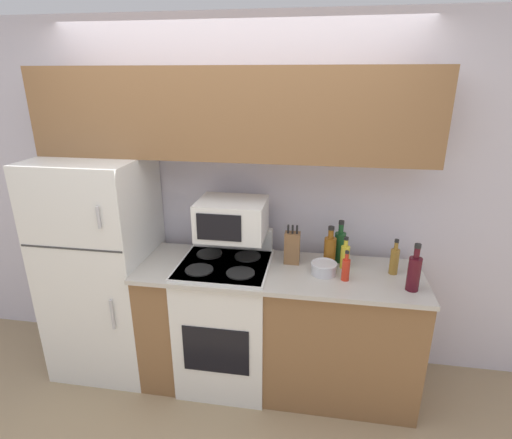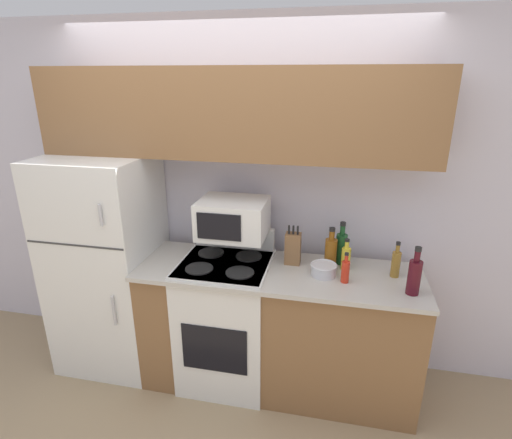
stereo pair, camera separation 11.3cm
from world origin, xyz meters
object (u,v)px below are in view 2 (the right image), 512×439
object	(u,v)px
bottle_wine_red	(414,276)
bottle_vinegar	(396,263)
bowl	(324,269)
bottle_hot_sauce	(345,271)
bottle_wine_green	(341,247)
bottle_whiskey	(331,252)
stove	(227,320)
refrigerator	(108,264)
knife_block	(293,248)
microwave	(233,218)
bottle_cooking_spray	(346,258)

from	to	relation	value
bottle_wine_red	bottle_vinegar	bearing A→B (deg)	111.26
bowl	bottle_vinegar	bearing A→B (deg)	10.18
bottle_hot_sauce	bottle_wine_green	bearing A→B (deg)	96.58
bottle_whiskey	bottle_hot_sauce	size ratio (longest dim) A/B	1.40
bowl	bottle_wine_red	distance (m)	0.55
stove	bottle_vinegar	world-z (taller)	bottle_vinegar
stove	bottle_whiskey	distance (m)	0.90
refrigerator	bottle_vinegar	world-z (taller)	refrigerator
bottle_vinegar	bottle_hot_sauce	bearing A→B (deg)	-155.60
bottle_wine_red	bowl	bearing A→B (deg)	166.97
bowl	knife_block	bearing A→B (deg)	148.02
knife_block	bottle_wine_green	world-z (taller)	bottle_wine_green
microwave	bottle_wine_green	xyz separation A→B (m)	(0.73, 0.09, -0.19)
bowl	bottle_vinegar	distance (m)	0.46
stove	microwave	xyz separation A→B (m)	(0.04, 0.10, 0.75)
refrigerator	bottle_wine_green	size ratio (longest dim) A/B	5.45
bottle_hot_sauce	bowl	bearing A→B (deg)	155.48
bottle_wine_green	bottle_vinegar	distance (m)	0.37
stove	microwave	size ratio (longest dim) A/B	2.43
stove	bottle_wine_green	bearing A→B (deg)	13.66
microwave	bottle_vinegar	distance (m)	1.10
refrigerator	bottle_wine_green	distance (m)	1.73
bowl	bottle_whiskey	bearing A→B (deg)	75.39
refrigerator	bottle_cooking_spray	distance (m)	1.75
microwave	bowl	size ratio (longest dim) A/B	2.66
knife_block	bottle_cooking_spray	distance (m)	0.36
microwave	bottle_cooking_spray	xyz separation A→B (m)	(0.77, -0.00, -0.22)
refrigerator	bowl	size ratio (longest dim) A/B	9.52
bottle_hot_sauce	bottle_cooking_spray	xyz separation A→B (m)	(0.00, 0.18, 0.01)
microwave	bottle_whiskey	size ratio (longest dim) A/B	1.63
microwave	knife_block	xyz separation A→B (m)	(0.41, 0.02, -0.19)
bottle_whiskey	bottle_cooking_spray	size ratio (longest dim) A/B	1.27
bowl	bottle_wine_red	bearing A→B (deg)	-13.03
bottle_whiskey	bottle_cooking_spray	distance (m)	0.11
bottle_whiskey	bottle_wine_green	xyz separation A→B (m)	(0.07, 0.07, 0.01)
bowl	bottle_cooking_spray	xyz separation A→B (m)	(0.14, 0.11, 0.04)
bottle_hot_sauce	bottle_vinegar	world-z (taller)	bottle_vinegar
refrigerator	bottle_whiskey	distance (m)	1.66
knife_block	bottle_whiskey	world-z (taller)	bottle_whiskey
knife_block	bottle_cooking_spray	world-z (taller)	knife_block
refrigerator	bottle_whiskey	bearing A→B (deg)	2.37
stove	bottle_wine_red	xyz separation A→B (m)	(1.19, -0.14, 0.56)
stove	bottle_cooking_spray	xyz separation A→B (m)	(0.80, 0.09, 0.53)
stove	bowl	world-z (taller)	stove
bottle_whiskey	bottle_wine_green	world-z (taller)	bottle_wine_green
stove	knife_block	world-z (taller)	knife_block
bowl	bottle_wine_green	distance (m)	0.24
bottle_cooking_spray	refrigerator	bearing A→B (deg)	-178.61
bottle_whiskey	stove	bearing A→B (deg)	-170.34
refrigerator	bottle_cooking_spray	bearing A→B (deg)	1.39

